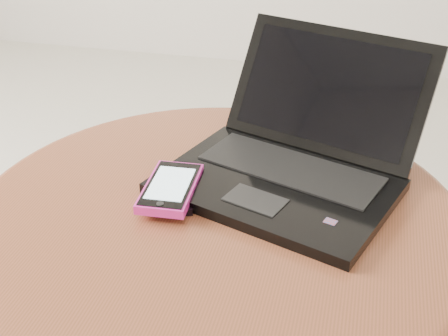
# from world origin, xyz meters

# --- Properties ---
(table) EXTENTS (0.69, 0.69, 0.55)m
(table) POSITION_xyz_m (0.04, -0.07, 0.43)
(table) COLOR #622914
(table) RESTS_ON ground
(laptop) EXTENTS (0.40, 0.41, 0.19)m
(laptop) POSITION_xyz_m (0.13, 0.04, 0.59)
(laptop) COLOR black
(laptop) RESTS_ON table
(phone_black) EXTENTS (0.09, 0.13, 0.01)m
(phone_black) POSITION_xyz_m (-0.03, -0.05, 0.56)
(phone_black) COLOR black
(phone_black) RESTS_ON table
(phone_pink) EXTENTS (0.08, 0.13, 0.02)m
(phone_pink) POSITION_xyz_m (-0.03, -0.06, 0.57)
(phone_pink) COLOR #F12CAC
(phone_pink) RESTS_ON phone_black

